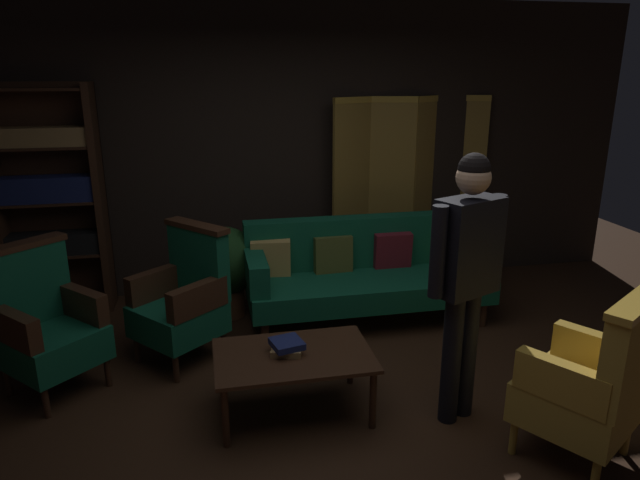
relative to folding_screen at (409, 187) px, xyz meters
name	(u,v)px	position (x,y,z in m)	size (l,w,h in m)	color
ground_plane	(345,415)	(-1.26, -2.33, -0.99)	(10.00, 10.00, 0.00)	#331E11
back_wall	(286,149)	(-1.26, 0.12, 0.41)	(7.20, 0.10, 2.80)	black
folding_screen	(409,187)	(0.00, 0.00, 0.00)	(1.69, 0.38, 1.90)	olive
bookshelf	(50,198)	(-3.41, -0.14, 0.07)	(0.90, 0.32, 2.05)	#382114
velvet_couch	(366,269)	(-0.71, -0.88, -0.53)	(2.12, 0.78, 0.88)	#382114
coffee_table	(293,360)	(-1.57, -2.22, -0.61)	(1.00, 0.64, 0.42)	#382114
armchair_gilt_accent	(591,383)	(-0.04, -3.02, -0.50)	(0.80, 0.80, 1.04)	#B78E33
armchair_wing_left	(184,298)	(-2.26, -1.32, -0.50)	(0.81, 0.81, 1.04)	#382114
armchair_wing_right	(46,324)	(-3.18, -1.59, -0.50)	(0.82, 0.82, 1.04)	#382114
standing_figure	(466,266)	(-0.56, -2.48, 0.04)	(0.55, 0.35, 1.70)	black
potted_plant	(227,266)	(-1.91, -0.61, -0.51)	(0.53, 0.53, 0.83)	brown
book_tan_leather	(287,350)	(-1.61, -2.20, -0.54)	(0.19, 0.17, 0.04)	#9E7A47
book_navy_cloth	(287,344)	(-1.61, -2.20, -0.50)	(0.19, 0.19, 0.04)	navy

